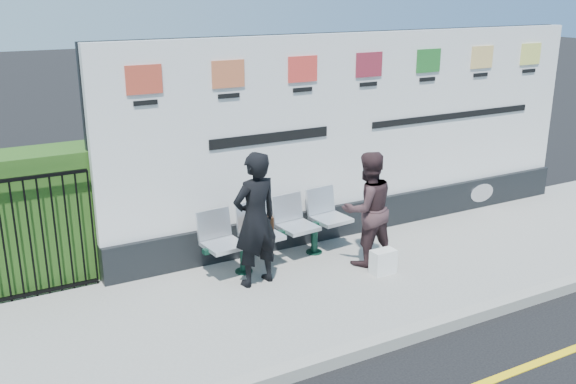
# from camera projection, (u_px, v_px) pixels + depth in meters

# --- Properties ---
(ground) EXTENTS (80.00, 80.00, 0.00)m
(ground) POSITION_uv_depth(u_px,v_px,m) (533.00, 365.00, 6.62)
(ground) COLOR black
(pavement) EXTENTS (14.00, 3.00, 0.12)m
(pavement) POSITION_uv_depth(u_px,v_px,m) (386.00, 271.00, 8.69)
(pavement) COLOR gray
(pavement) RESTS_ON ground
(kerb) EXTENTS (14.00, 0.18, 0.14)m
(kerb) POSITION_uv_depth(u_px,v_px,m) (465.00, 317.00, 7.44)
(kerb) COLOR gray
(kerb) RESTS_ON ground
(yellow_line) EXTENTS (14.00, 0.10, 0.01)m
(yellow_line) POSITION_uv_depth(u_px,v_px,m) (533.00, 364.00, 6.62)
(yellow_line) COLOR yellow
(yellow_line) RESTS_ON ground
(billboard) EXTENTS (8.00, 0.30, 3.00)m
(billboard) POSITION_uv_depth(u_px,v_px,m) (363.00, 148.00, 9.64)
(billboard) COLOR black
(billboard) RESTS_ON pavement
(railing) EXTENTS (2.05, 0.06, 1.54)m
(railing) POSITION_uv_depth(u_px,v_px,m) (3.00, 242.00, 7.48)
(railing) COLOR black
(railing) RESTS_ON pavement
(bench) EXTENTS (2.26, 0.79, 0.47)m
(bench) POSITION_uv_depth(u_px,v_px,m) (280.00, 246.00, 8.75)
(bench) COLOR silver
(bench) RESTS_ON pavement
(woman_left) EXTENTS (0.69, 0.51, 1.73)m
(woman_left) POSITION_uv_depth(u_px,v_px,m) (255.00, 219.00, 7.93)
(woman_left) COLOR black
(woman_left) RESTS_ON pavement
(woman_right) EXTENTS (0.78, 0.62, 1.57)m
(woman_right) POSITION_uv_depth(u_px,v_px,m) (367.00, 209.00, 8.57)
(woman_right) COLOR #362326
(woman_right) RESTS_ON pavement
(handbag_brown) EXTENTS (0.33, 0.21, 0.24)m
(handbag_brown) POSITION_uv_depth(u_px,v_px,m) (262.00, 226.00, 8.49)
(handbag_brown) COLOR #311B0D
(handbag_brown) RESTS_ON bench
(carrier_bag_white) EXTENTS (0.32, 0.19, 0.32)m
(carrier_bag_white) POSITION_uv_depth(u_px,v_px,m) (383.00, 262.00, 8.43)
(carrier_bag_white) COLOR silver
(carrier_bag_white) RESTS_ON pavement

